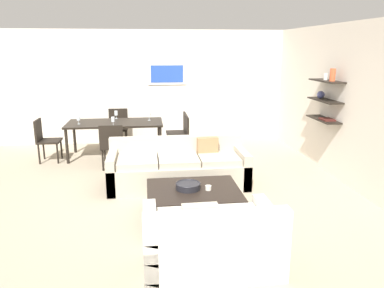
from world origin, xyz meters
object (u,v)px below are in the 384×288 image
(dining_chair_right_near, at_px, (182,134))
(wine_glass_right_far, at_px, (149,115))
(coffee_table, at_px, (193,202))
(wine_glass_foot, at_px, (113,120))
(wine_glass_head, at_px, (116,113))
(dining_chair_left_near, at_px, (45,138))
(dining_chair_head, at_px, (118,125))
(dining_chair_foot, at_px, (112,144))
(candle_jar, at_px, (208,188))
(dining_table, at_px, (115,125))
(sofa_beige, at_px, (178,169))
(wine_glass_left_near, at_px, (78,119))
(loveseat_white, at_px, (211,241))
(dining_chair_right_far, at_px, (180,130))
(decorative_bowl, at_px, (188,186))

(dining_chair_right_near, xyz_separation_m, wine_glass_right_far, (-0.68, 0.33, 0.37))
(coffee_table, distance_m, wine_glass_foot, 3.07)
(wine_glass_foot, bearing_deg, wine_glass_right_far, 36.57)
(coffee_table, height_order, wine_glass_head, wine_glass_head)
(dining_chair_left_near, relative_size, wine_glass_head, 5.08)
(dining_chair_left_near, height_order, wine_glass_right_far, wine_glass_right_far)
(dining_chair_left_near, xyz_separation_m, wine_glass_head, (1.40, 0.63, 0.36))
(dining_chair_head, relative_size, dining_chair_foot, 1.00)
(coffee_table, height_order, dining_chair_head, dining_chair_head)
(candle_jar, relative_size, dining_chair_foot, 0.10)
(dining_chair_right_near, relative_size, wine_glass_foot, 4.66)
(coffee_table, distance_m, dining_table, 3.41)
(sofa_beige, relative_size, wine_glass_left_near, 14.78)
(loveseat_white, xyz_separation_m, candle_jar, (0.17, 1.23, 0.12))
(dining_chair_head, distance_m, wine_glass_right_far, 1.12)
(dining_chair_right_far, bearing_deg, dining_chair_left_near, -171.27)
(sofa_beige, bearing_deg, loveseat_white, -87.02)
(dining_chair_right_far, bearing_deg, dining_chair_right_near, -90.00)
(coffee_table, bearing_deg, dining_chair_right_far, 87.97)
(decorative_bowl, xyz_separation_m, dining_chair_right_near, (0.19, 2.89, 0.08))
(coffee_table, distance_m, candle_jar, 0.30)
(decorative_bowl, bearing_deg, dining_chair_left_near, 132.21)
(dining_table, xyz_separation_m, dining_chair_head, (0.00, 0.89, -0.18))
(sofa_beige, height_order, wine_glass_foot, wine_glass_foot)
(loveseat_white, height_order, dining_table, loveseat_white)
(candle_jar, distance_m, dining_chair_foot, 2.73)
(dining_chair_head, xyz_separation_m, dining_chair_right_far, (1.40, -0.67, 0.00))
(coffee_table, xyz_separation_m, dining_chair_left_near, (-2.69, 2.90, 0.31))
(wine_glass_right_far, distance_m, wine_glass_head, 0.78)
(dining_chair_left_near, bearing_deg, dining_chair_foot, -25.52)
(candle_jar, bearing_deg, wine_glass_right_far, 103.03)
(dining_chair_left_near, bearing_deg, wine_glass_right_far, 8.92)
(dining_chair_head, relative_size, wine_glass_head, 5.08)
(coffee_table, relative_size, dining_chair_right_far, 1.45)
(coffee_table, relative_size, wine_glass_right_far, 7.60)
(sofa_beige, relative_size, dining_chair_head, 2.63)
(dining_chair_head, relative_size, dining_chair_right_near, 1.00)
(coffee_table, xyz_separation_m, wine_glass_right_far, (-0.56, 3.24, 0.68))
(dining_chair_head, distance_m, wine_glass_head, 0.59)
(wine_glass_head, bearing_deg, dining_table, -90.00)
(sofa_beige, xyz_separation_m, wine_glass_head, (-1.18, 2.33, 0.58))
(decorative_bowl, height_order, dining_chair_right_far, dining_chair_right_far)
(candle_jar, height_order, wine_glass_right_far, wine_glass_right_far)
(dining_table, height_order, dining_chair_head, dining_chair_head)
(decorative_bowl, height_order, dining_table, dining_table)
(sofa_beige, height_order, wine_glass_left_near, wine_glass_left_near)
(wine_glass_head, distance_m, wine_glass_left_near, 0.90)
(dining_table, bearing_deg, decorative_bowl, -68.64)
(decorative_bowl, bearing_deg, loveseat_white, -85.65)
(sofa_beige, distance_m, decorative_bowl, 1.19)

